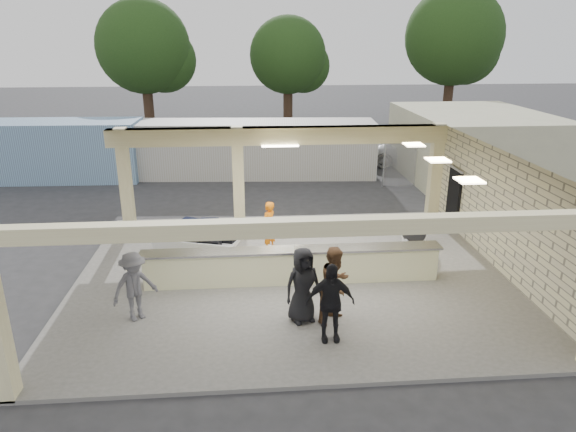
{
  "coord_description": "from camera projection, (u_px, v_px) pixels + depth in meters",
  "views": [
    {
      "loc": [
        -1.15,
        -13.25,
        6.53
      ],
      "look_at": [
        -0.0,
        1.0,
        1.5
      ],
      "focal_mm": 32.0,
      "sensor_mm": 36.0,
      "label": 1
    }
  ],
  "objects": [
    {
      "name": "container_white",
      "position": [
        248.0,
        149.0,
        25.0
      ],
      "size": [
        12.37,
        3.24,
        2.65
      ],
      "primitive_type": "cube",
      "rotation": [
        0.0,
        0.0,
        -0.07
      ],
      "color": "#BCBBB7",
      "rests_on": "ground"
    },
    {
      "name": "tree_right",
      "position": [
        457.0,
        40.0,
        37.38
      ],
      "size": [
        7.2,
        7.0,
        10.0
      ],
      "color": "#382619",
      "rests_on": "ground"
    },
    {
      "name": "car_dark",
      "position": [
        355.0,
        142.0,
        29.57
      ],
      "size": [
        4.42,
        4.24,
        1.51
      ],
      "primitive_type": "imported",
      "rotation": [
        0.0,
        0.0,
        0.83
      ],
      "color": "black",
      "rests_on": "ground"
    },
    {
      "name": "baggage_counter",
      "position": [
        293.0,
        265.0,
        14.04
      ],
      "size": [
        8.2,
        0.58,
        0.98
      ],
      "color": "beige",
      "rests_on": "pavilion"
    },
    {
      "name": "passenger_a",
      "position": [
        335.0,
        284.0,
        11.99
      ],
      "size": [
        0.93,
        0.92,
        1.87
      ],
      "primitive_type": "imported",
      "rotation": [
        0.0,
        0.0,
        0.77
      ],
      "color": "brown",
      "rests_on": "pavilion"
    },
    {
      "name": "drum_fan",
      "position": [
        415.0,
        232.0,
        16.42
      ],
      "size": [
        0.89,
        0.61,
        0.95
      ],
      "rotation": [
        0.0,
        0.0,
        -0.43
      ],
      "color": "white",
      "rests_on": "pavilion"
    },
    {
      "name": "luggage_cart",
      "position": [
        197.0,
        238.0,
        15.33
      ],
      "size": [
        2.56,
        2.0,
        1.31
      ],
      "rotation": [
        0.0,
        0.0,
        -0.3
      ],
      "color": "white",
      "rests_on": "pavilion"
    },
    {
      "name": "ground",
      "position": [
        291.0,
        277.0,
        14.71
      ],
      "size": [
        120.0,
        120.0,
        0.0
      ],
      "primitive_type": "plane",
      "color": "#2D2D30",
      "rests_on": "ground"
    },
    {
      "name": "tree_mid",
      "position": [
        292.0,
        58.0,
        37.83
      ],
      "size": [
        6.0,
        5.6,
        8.0
      ],
      "color": "#382619",
      "rests_on": "ground"
    },
    {
      "name": "passenger_d",
      "position": [
        303.0,
        285.0,
        11.99
      ],
      "size": [
        0.98,
        0.65,
        1.85
      ],
      "primitive_type": "imported",
      "rotation": [
        0.0,
        0.0,
        0.34
      ],
      "color": "black",
      "rests_on": "pavilion"
    },
    {
      "name": "pavilion",
      "position": [
        296.0,
        224.0,
        14.9
      ],
      "size": [
        12.01,
        10.0,
        3.55
      ],
      "color": "#605E59",
      "rests_on": "ground"
    },
    {
      "name": "adjacent_building",
      "position": [
        472.0,
        146.0,
        24.3
      ],
      "size": [
        6.0,
        8.0,
        3.2
      ],
      "primitive_type": "cube",
      "color": "beige",
      "rests_on": "ground"
    },
    {
      "name": "tree_left",
      "position": [
        149.0,
        50.0,
        34.99
      ],
      "size": [
        6.6,
        6.3,
        9.0
      ],
      "color": "#382619",
      "rests_on": "ground"
    },
    {
      "name": "passenger_c",
      "position": [
        134.0,
        286.0,
        12.06
      ],
      "size": [
        1.13,
        0.96,
        1.72
      ],
      "primitive_type": "imported",
      "rotation": [
        0.0,
        0.0,
        0.62
      ],
      "color": "#55555A",
      "rests_on": "pavilion"
    },
    {
      "name": "passenger_b",
      "position": [
        330.0,
        302.0,
        11.22
      ],
      "size": [
        1.08,
        0.42,
        1.84
      ],
      "primitive_type": "imported",
      "rotation": [
        0.0,
        0.0,
        -0.02
      ],
      "color": "black",
      "rests_on": "pavilion"
    },
    {
      "name": "car_white_a",
      "position": [
        418.0,
        151.0,
        27.24
      ],
      "size": [
        5.4,
        3.26,
        1.44
      ],
      "primitive_type": "imported",
      "rotation": [
        0.0,
        0.0,
        1.39
      ],
      "color": "silver",
      "rests_on": "ground"
    },
    {
      "name": "container_blue",
      "position": [
        26.0,
        151.0,
        24.26
      ],
      "size": [
        10.74,
        2.85,
        2.78
      ],
      "primitive_type": "cube",
      "rotation": [
        0.0,
        0.0,
        -0.03
      ],
      "color": "#80AECD",
      "rests_on": "ground"
    },
    {
      "name": "car_white_b",
      "position": [
        501.0,
        151.0,
        27.37
      ],
      "size": [
        4.87,
        3.02,
        1.44
      ],
      "primitive_type": "imported",
      "rotation": [
        0.0,
        0.0,
        1.88
      ],
      "color": "silver",
      "rests_on": "ground"
    },
    {
      "name": "fence",
      "position": [
        512.0,
        161.0,
        23.65
      ],
      "size": [
        12.06,
        0.06,
        2.03
      ],
      "color": "gray",
      "rests_on": "ground"
    },
    {
      "name": "baggage_handler",
      "position": [
        268.0,
        227.0,
        15.98
      ],
      "size": [
        0.62,
        0.67,
        1.63
      ],
      "primitive_type": "imported",
      "rotation": [
        0.0,
        0.0,
        4.06
      ],
      "color": "orange",
      "rests_on": "pavilion"
    }
  ]
}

